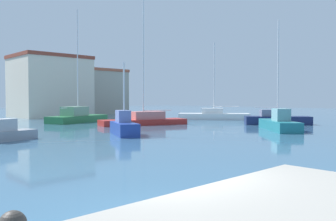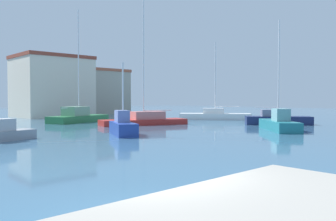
% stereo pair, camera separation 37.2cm
% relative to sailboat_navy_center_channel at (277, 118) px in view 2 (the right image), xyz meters
% --- Properties ---
extents(water, '(160.00, 160.00, 0.00)m').
position_rel_sailboat_navy_center_channel_xyz_m(water, '(-13.30, 6.38, -0.63)').
color(water, '#38607F').
rests_on(water, ground).
extents(sailboat_navy_center_channel, '(5.76, 6.18, 10.78)m').
position_rel_sailboat_navy_center_channel_xyz_m(sailboat_navy_center_channel, '(0.00, 0.00, 0.00)').
color(sailboat_navy_center_channel, '#19234C').
rests_on(sailboat_navy_center_channel, water).
extents(sailboat_red_near_pier, '(9.21, 5.03, 12.64)m').
position_rel_sailboat_navy_center_channel_xyz_m(sailboat_red_near_pier, '(-10.22, 9.04, -0.10)').
color(sailboat_red_near_pier, '#B22823').
rests_on(sailboat_red_near_pier, water).
extents(sailboat_white_mid_harbor, '(7.65, 8.50, 9.88)m').
position_rel_sailboat_navy_center_channel_xyz_m(sailboat_white_mid_harbor, '(2.21, 10.17, -0.10)').
color(sailboat_white_mid_harbor, white).
rests_on(sailboat_white_mid_harbor, water).
extents(motorboat_teal_distant_north, '(5.78, 5.92, 1.84)m').
position_rel_sailboat_navy_center_channel_xyz_m(motorboat_teal_distant_north, '(-6.06, -3.69, -0.07)').
color(motorboat_teal_distant_north, '#1E707A').
rests_on(motorboat_teal_distant_north, water).
extents(sailboat_green_inner_mooring, '(8.11, 5.13, 12.71)m').
position_rel_sailboat_navy_center_channel_xyz_m(sailboat_green_inner_mooring, '(-13.31, 17.27, 0.02)').
color(sailboat_green_inner_mooring, '#28703D').
rests_on(sailboat_green_inner_mooring, water).
extents(sailboat_blue_far_right, '(3.07, 4.51, 5.32)m').
position_rel_sailboat_navy_center_channel_xyz_m(sailboat_blue_far_right, '(-17.77, 2.24, 0.01)').
color(sailboat_blue_far_right, '#233D93').
rests_on(sailboat_blue_far_right, water).
extents(waterfront_apartments, '(9.99, 8.72, 8.95)m').
position_rel_sailboat_navy_center_channel_xyz_m(waterfront_apartments, '(-10.09, 31.09, 3.85)').
color(waterfront_apartments, beige).
rests_on(waterfront_apartments, ground).
extents(warehouse_block, '(12.01, 8.96, 8.01)m').
position_rel_sailboat_navy_center_channel_xyz_m(warehouse_block, '(0.21, 37.74, 3.38)').
color(warehouse_block, '#B2A893').
rests_on(warehouse_block, ground).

